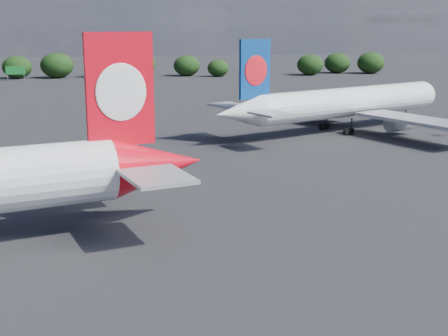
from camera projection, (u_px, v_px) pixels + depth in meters
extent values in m
plane|color=black|center=(50.00, 152.00, 90.44)|extent=(500.00, 500.00, 0.00)
cone|color=red|center=(158.00, 164.00, 58.01)|extent=(9.96, 7.55, 5.55)
cube|color=red|center=(120.00, 90.00, 54.97)|extent=(6.05, 2.03, 9.99)
ellipsoid|color=white|center=(121.00, 92.00, 54.72)|extent=(4.57, 1.35, 5.10)
ellipsoid|color=white|center=(119.00, 91.00, 55.31)|extent=(4.57, 1.35, 5.10)
cube|color=#989BA0|center=(157.00, 177.00, 51.62)|extent=(6.47, 7.68, 0.33)
cube|color=#989BA0|center=(116.00, 150.00, 62.33)|extent=(6.47, 7.68, 0.33)
cylinder|color=white|center=(348.00, 102.00, 106.49)|extent=(37.00, 19.08, 4.99)
sphere|color=white|center=(421.00, 95.00, 116.79)|extent=(6.52, 6.52, 4.99)
cone|color=white|center=(238.00, 113.00, 94.03)|extent=(9.29, 7.66, 4.99)
cube|color=navy|center=(255.00, 69.00, 94.18)|extent=(5.27, 2.55, 8.99)
ellipsoid|color=red|center=(256.00, 71.00, 93.98)|extent=(3.96, 1.78, 4.59)
ellipsoid|color=red|center=(254.00, 70.00, 94.46)|extent=(3.96, 1.78, 4.59)
cube|color=#989BA0|center=(271.00, 114.00, 90.59)|extent=(6.44, 7.25, 0.30)
cube|color=#989BA0|center=(229.00, 105.00, 99.46)|extent=(6.44, 7.25, 0.30)
cube|color=#989BA0|center=(417.00, 120.00, 97.46)|extent=(13.61, 20.94, 0.55)
cube|color=#989BA0|center=(306.00, 102.00, 118.43)|extent=(13.61, 20.94, 0.55)
cylinder|color=#989BA0|center=(400.00, 123.00, 102.88)|extent=(5.65, 4.40, 2.70)
cube|color=#989BA0|center=(400.00, 119.00, 102.71)|extent=(2.15, 1.11, 1.20)
cylinder|color=#989BA0|center=(332.00, 111.00, 115.78)|extent=(5.65, 4.40, 2.70)
cube|color=#989BA0|center=(332.00, 108.00, 115.62)|extent=(2.15, 1.11, 1.20)
cylinder|color=black|center=(352.00, 126.00, 103.80)|extent=(0.37, 0.37, 2.50)
cylinder|color=black|center=(351.00, 131.00, 104.02)|extent=(1.19, 0.83, 1.10)
cylinder|color=black|center=(346.00, 132.00, 103.42)|extent=(1.19, 0.83, 1.10)
cylinder|color=black|center=(327.00, 121.00, 108.64)|extent=(0.37, 0.37, 2.50)
cylinder|color=black|center=(326.00, 126.00, 108.86)|extent=(1.19, 0.83, 1.10)
cylinder|color=black|center=(322.00, 127.00, 108.26)|extent=(1.19, 0.83, 1.10)
cylinder|color=black|center=(406.00, 115.00, 115.44)|extent=(0.31, 0.31, 2.50)
cylinder|color=black|center=(405.00, 121.00, 115.67)|extent=(0.96, 0.67, 0.90)
cube|color=#156B25|center=(15.00, 70.00, 196.81)|extent=(6.00, 0.30, 2.60)
cylinder|color=gray|center=(8.00, 77.00, 196.84)|extent=(0.20, 0.20, 2.00)
cylinder|color=gray|center=(24.00, 77.00, 197.81)|extent=(0.20, 0.20, 2.00)
cube|color=yellow|center=(111.00, 65.00, 208.16)|extent=(5.00, 0.30, 3.00)
cylinder|color=gray|center=(111.00, 73.00, 208.80)|extent=(0.30, 0.30, 2.50)
ellipsoid|color=black|center=(17.00, 67.00, 203.55)|extent=(9.56, 8.09, 7.35)
ellipsoid|color=black|center=(57.00, 65.00, 205.05)|extent=(10.73, 9.08, 8.25)
ellipsoid|color=black|center=(105.00, 64.00, 207.60)|extent=(11.10, 9.39, 8.54)
ellipsoid|color=black|center=(139.00, 65.00, 205.24)|extent=(10.98, 9.29, 8.44)
ellipsoid|color=black|center=(187.00, 66.00, 212.99)|extent=(9.05, 7.66, 6.96)
ellipsoid|color=black|center=(218.00, 68.00, 210.69)|extent=(7.36, 6.23, 5.66)
ellipsoid|color=black|center=(258.00, 65.00, 218.61)|extent=(8.29, 7.01, 6.38)
ellipsoid|color=black|center=(310.00, 65.00, 215.96)|extent=(9.33, 7.89, 7.18)
ellipsoid|color=black|center=(337.00, 63.00, 224.43)|extent=(9.40, 7.95, 7.23)
ellipsoid|color=black|center=(371.00, 63.00, 222.62)|extent=(9.87, 8.35, 7.60)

